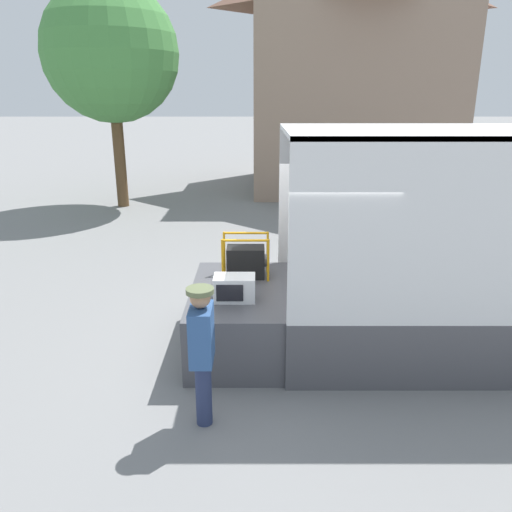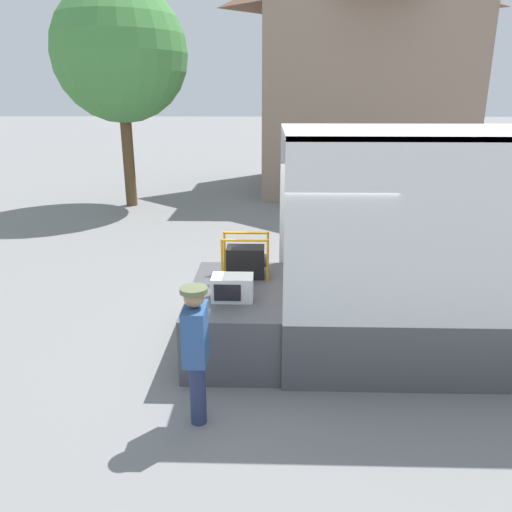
# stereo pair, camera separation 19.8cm
# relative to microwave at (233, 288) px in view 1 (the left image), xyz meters

# --- Properties ---
(ground_plane) EXTENTS (160.00, 160.00, 0.00)m
(ground_plane) POSITION_rel_microwave_xyz_m (0.65, 0.41, -1.06)
(ground_plane) COLOR gray
(tailgate_deck) EXTENTS (1.29, 2.30, 0.89)m
(tailgate_deck) POSITION_rel_microwave_xyz_m (0.01, 0.41, -0.61)
(tailgate_deck) COLOR #4C4C51
(tailgate_deck) RESTS_ON ground
(microwave) EXTENTS (0.55, 0.36, 0.33)m
(microwave) POSITION_rel_microwave_xyz_m (0.00, 0.00, 0.00)
(microwave) COLOR white
(microwave) RESTS_ON tailgate_deck
(portable_generator) EXTENTS (0.70, 0.44, 0.64)m
(portable_generator) POSITION_rel_microwave_xyz_m (0.15, 0.91, 0.08)
(portable_generator) COLOR black
(portable_generator) RESTS_ON tailgate_deck
(worker_person) EXTENTS (0.29, 0.44, 1.62)m
(worker_person) POSITION_rel_microwave_xyz_m (-0.29, -1.44, -0.07)
(worker_person) COLOR navy
(worker_person) RESTS_ON ground
(house_backdrop) EXTENTS (7.53, 6.84, 8.81)m
(house_backdrop) POSITION_rel_microwave_xyz_m (3.80, 13.88, 3.43)
(house_backdrop) COLOR gray
(house_backdrop) RESTS_ON ground
(street_tree) EXTENTS (4.12, 4.12, 6.77)m
(street_tree) POSITION_rel_microwave_xyz_m (-4.11, 10.04, 3.64)
(street_tree) COLOR brown
(street_tree) RESTS_ON ground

